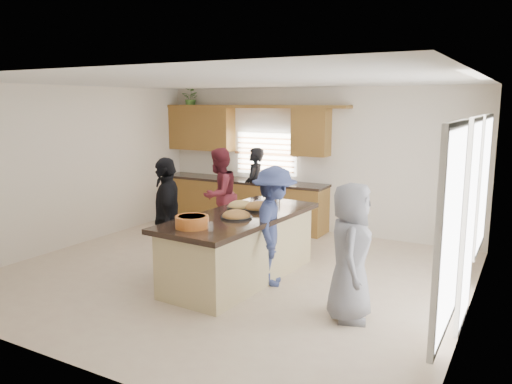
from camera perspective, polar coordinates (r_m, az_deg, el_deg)
The scene contains 18 objects.
floor at distance 7.55m, azimuth -2.85°, elevation -9.25°, with size 6.50×6.50×0.00m, color beige.
room_shell at distance 7.14m, azimuth -2.99°, elevation 5.29°, with size 6.52×6.02×2.81m.
back_cabinetry at distance 10.34m, azimuth -1.76°, elevation 1.29°, with size 4.08×0.66×2.46m.
right_wall_glazing at distance 6.03m, azimuth 23.20°, elevation -1.80°, with size 0.06×4.00×2.25m.
island at distance 7.18m, azimuth -1.78°, elevation -6.47°, with size 1.30×2.76×0.95m.
platter_front at distance 6.83m, azimuth -2.26°, elevation -2.77°, with size 0.43×0.43×0.17m.
platter_mid at distance 7.36m, azimuth 0.33°, elevation -1.82°, with size 0.46×0.46×0.19m.
platter_back at distance 7.49m, azimuth -1.78°, elevation -1.62°, with size 0.41×0.41×0.17m.
salad_bowl at distance 6.35m, azimuth -7.33°, elevation -3.32°, with size 0.42×0.42×0.15m.
clear_cup at distance 6.16m, azimuth -5.23°, elevation -3.97°, with size 0.07×0.07×0.11m, color white.
plate_stack at distance 7.75m, azimuth 0.49°, elevation -1.24°, with size 0.19×0.19×0.05m, color #A789C8.
flower_vase at distance 7.95m, azimuth 2.33°, elevation 0.46°, with size 0.14×0.14×0.42m.
potted_plant at distance 11.00m, azimuth -7.41°, elevation 10.58°, with size 0.36×0.31×0.40m, color #457A30.
woman_left_back at distance 10.04m, azimuth -0.19°, elevation 0.46°, with size 0.59×0.39×1.63m, color black.
woman_left_mid at distance 9.10m, azimuth -4.23°, elevation -0.32°, with size 0.83×0.65×1.71m, color maroon.
woman_left_front at distance 7.26m, azimuth -10.10°, elevation -2.96°, with size 1.03×0.43×1.76m, color black.
woman_right_back at distance 6.90m, azimuth 2.08°, elevation -3.89°, with size 1.07×0.62×1.66m, color navy.
woman_right_front at distance 5.88m, azimuth 10.75°, elevation -6.78°, with size 0.79×0.52×1.62m, color slate.
Camera 1 is at (3.79, -6.02, 2.51)m, focal length 35.00 mm.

